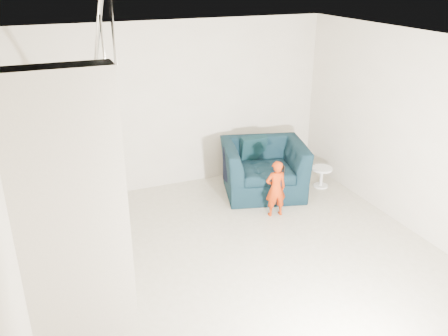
{
  "coord_description": "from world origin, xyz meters",
  "views": [
    {
      "loc": [
        -2.17,
        -4.39,
        3.44
      ],
      "look_at": [
        0.15,
        1.2,
        0.85
      ],
      "focal_mm": 38.0,
      "sensor_mm": 36.0,
      "label": 1
    }
  ],
  "objects_px": {
    "toddler": "(276,189)",
    "staircase": "(67,210)",
    "armchair": "(264,168)",
    "side_table": "(322,174)"
  },
  "relations": [
    {
      "from": "toddler",
      "to": "staircase",
      "type": "height_order",
      "value": "staircase"
    },
    {
      "from": "armchair",
      "to": "side_table",
      "type": "xyz_separation_m",
      "value": [
        1.0,
        -0.19,
        -0.19
      ]
    },
    {
      "from": "toddler",
      "to": "armchair",
      "type": "bearing_deg",
      "value": -98.31
    },
    {
      "from": "side_table",
      "to": "armchair",
      "type": "bearing_deg",
      "value": 169.21
    },
    {
      "from": "armchair",
      "to": "staircase",
      "type": "distance_m",
      "value": 3.43
    },
    {
      "from": "side_table",
      "to": "toddler",
      "type": "bearing_deg",
      "value": -153.94
    },
    {
      "from": "armchair",
      "to": "side_table",
      "type": "bearing_deg",
      "value": 4.64
    },
    {
      "from": "toddler",
      "to": "side_table",
      "type": "xyz_separation_m",
      "value": [
        1.19,
        0.58,
        -0.2
      ]
    },
    {
      "from": "toddler",
      "to": "side_table",
      "type": "relative_size",
      "value": 2.53
    },
    {
      "from": "armchair",
      "to": "toddler",
      "type": "height_order",
      "value": "toddler"
    }
  ]
}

